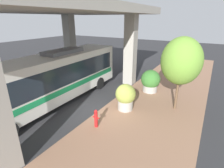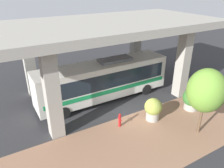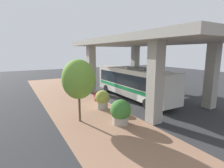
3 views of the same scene
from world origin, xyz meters
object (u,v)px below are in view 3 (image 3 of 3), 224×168
Objects in this scene: bus at (133,81)px; planter_middle at (121,112)px; fire_hydrant at (95,96)px; street_tree_near at (79,79)px; planter_front at (102,99)px.

bus is 7.46m from planter_middle.
street_tree_near is at bearing -127.34° from fire_hydrant.
planter_middle is (-0.91, -6.31, 0.38)m from fire_hydrant.
street_tree_near is at bearing 140.73° from planter_middle.
street_tree_near is (-2.82, -1.74, 2.30)m from planter_front.
street_tree_near is at bearing -155.69° from bus.
fire_hydrant is 6.39m from planter_middle.
bus reaches higher than planter_middle.
street_tree_near is (-2.41, 1.97, 2.31)m from planter_middle.
fire_hydrant is at bearing 52.66° from street_tree_near.
bus is 2.48× the size of street_tree_near.
planter_middle is at bearing -39.27° from street_tree_near.
fire_hydrant is 0.61× the size of planter_front.
planter_front is at bearing 31.72° from street_tree_near.
planter_middle reaches higher than fire_hydrant.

